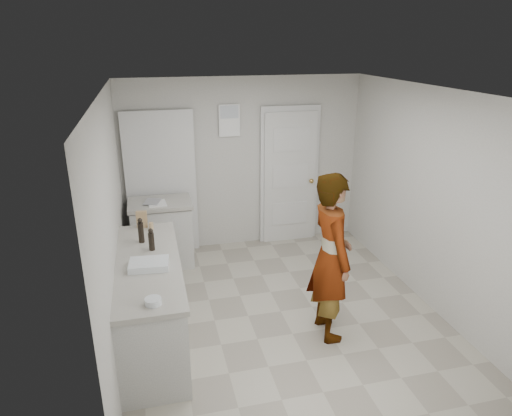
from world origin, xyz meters
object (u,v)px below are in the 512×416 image
object	(u,v)px
oil_cruet_a	(151,240)
oil_cruet_b	(141,231)
person	(331,257)
egg_bowl	(153,301)
spice_jar	(151,226)
cake_mix_box	(142,219)
baking_dish	(149,265)

from	to	relation	value
oil_cruet_a	oil_cruet_b	xyz separation A→B (m)	(-0.10, 0.22, 0.02)
person	egg_bowl	world-z (taller)	person
oil_cruet_b	egg_bowl	size ratio (longest dim) A/B	2.01
spice_jar	oil_cruet_a	world-z (taller)	oil_cruet_a
spice_jar	oil_cruet_b	distance (m)	0.37
spice_jar	cake_mix_box	bearing A→B (deg)	140.10
oil_cruet_b	spice_jar	bearing A→B (deg)	72.17
baking_dish	oil_cruet_a	bearing A→B (deg)	84.30
spice_jar	oil_cruet_b	size ratio (longest dim) A/B	0.28
oil_cruet_b	baking_dish	xyz separation A→B (m)	(0.06, -0.61, -0.10)
cake_mix_box	oil_cruet_a	bearing A→B (deg)	-75.05
oil_cruet_a	baking_dish	xyz separation A→B (m)	(-0.04, -0.39, -0.08)
person	cake_mix_box	bearing A→B (deg)	57.42
spice_jar	egg_bowl	xyz separation A→B (m)	(-0.03, -1.62, -0.01)
person	oil_cruet_b	bearing A→B (deg)	67.82
person	baking_dish	bearing A→B (deg)	85.26
baking_dish	egg_bowl	bearing A→B (deg)	-88.48
oil_cruet_a	egg_bowl	size ratio (longest dim) A/B	1.73
cake_mix_box	spice_jar	size ratio (longest dim) A/B	2.50
person	oil_cruet_b	xyz separation A→B (m)	(-1.86, 0.76, 0.16)
cake_mix_box	oil_cruet_a	distance (m)	0.65
oil_cruet_b	baking_dish	world-z (taller)	oil_cruet_b
spice_jar	oil_cruet_a	size ratio (longest dim) A/B	0.33
person	egg_bowl	distance (m)	1.86
spice_jar	person	bearing A→B (deg)	-32.08
cake_mix_box	oil_cruet_a	size ratio (longest dim) A/B	0.82
cake_mix_box	spice_jar	bearing A→B (deg)	-33.03
oil_cruet_b	egg_bowl	distance (m)	1.28
oil_cruet_a	spice_jar	bearing A→B (deg)	89.19
person	baking_dish	world-z (taller)	person
person	egg_bowl	size ratio (longest dim) A/B	12.91
baking_dish	egg_bowl	size ratio (longest dim) A/B	2.84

